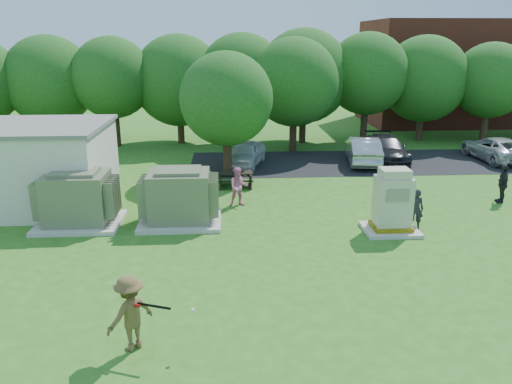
{
  "coord_description": "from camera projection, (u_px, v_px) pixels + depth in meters",
  "views": [
    {
      "loc": [
        -1.04,
        -13.16,
        6.59
      ],
      "look_at": [
        0.0,
        4.0,
        1.3
      ],
      "focal_mm": 35.0,
      "sensor_mm": 36.0,
      "label": 1
    }
  ],
  "objects": [
    {
      "name": "ground",
      "position": [
        264.0,
        275.0,
        14.56
      ],
      "size": [
        120.0,
        120.0,
        0.0
      ],
      "primitive_type": "plane",
      "color": "#2D6619",
      "rests_on": "ground"
    },
    {
      "name": "car_silver_b",
      "position": [
        495.0,
        149.0,
        28.16
      ],
      "size": [
        2.38,
        4.82,
        1.32
      ],
      "primitive_type": "imported",
      "rotation": [
        0.0,
        0.0,
        3.18
      ],
      "color": "silver",
      "rests_on": "ground"
    },
    {
      "name": "picnic_table",
      "position": [
        235.0,
        178.0,
        23.1
      ],
      "size": [
        1.61,
        1.21,
        0.69
      ],
      "color": "black",
      "rests_on": "ground"
    },
    {
      "name": "tree_row",
      "position": [
        270.0,
        80.0,
        31.09
      ],
      "size": [
        41.3,
        13.3,
        7.3
      ],
      "color": "#47301E",
      "rests_on": "ground"
    },
    {
      "name": "transformer_left",
      "position": [
        78.0,
        200.0,
        18.19
      ],
      "size": [
        3.0,
        2.4,
        2.07
      ],
      "color": "beige",
      "rests_on": "ground"
    },
    {
      "name": "car_silver_a",
      "position": [
        363.0,
        150.0,
        27.38
      ],
      "size": [
        2.19,
        4.67,
        1.48
      ],
      "primitive_type": "imported",
      "rotation": [
        0.0,
        0.0,
        3.0
      ],
      "color": "#A3A3A8",
      "rests_on": "ground"
    },
    {
      "name": "brick_building",
      "position": [
        461.0,
        72.0,
        40.18
      ],
      "size": [
        15.0,
        8.0,
        8.0
      ],
      "primitive_type": "cube",
      "color": "maroon",
      "rests_on": "ground"
    },
    {
      "name": "batting_equipment",
      "position": [
        156.0,
        306.0,
        10.65
      ],
      "size": [
        1.37,
        0.34,
        0.24
      ],
      "color": "black",
      "rests_on": "ground"
    },
    {
      "name": "person_walking_right",
      "position": [
        503.0,
        184.0,
        20.78
      ],
      "size": [
        0.59,
        1.01,
        1.62
      ],
      "primitive_type": "imported",
      "rotation": [
        0.0,
        0.0,
        4.5
      ],
      "color": "black",
      "rests_on": "ground"
    },
    {
      "name": "car_white",
      "position": [
        246.0,
        154.0,
        26.9
      ],
      "size": [
        2.63,
        4.18,
        1.33
      ],
      "primitive_type": "imported",
      "rotation": [
        0.0,
        0.0,
        -0.3
      ],
      "color": "silver",
      "rests_on": "ground"
    },
    {
      "name": "transformer_right",
      "position": [
        180.0,
        198.0,
        18.4
      ],
      "size": [
        3.0,
        2.4,
        2.07
      ],
      "color": "beige",
      "rests_on": "ground"
    },
    {
      "name": "person_by_generator",
      "position": [
        416.0,
        209.0,
        17.92
      ],
      "size": [
        0.64,
        0.54,
        1.48
      ],
      "primitive_type": "imported",
      "rotation": [
        0.0,
        0.0,
        2.74
      ],
      "color": "black",
      "rests_on": "ground"
    },
    {
      "name": "batter",
      "position": [
        130.0,
        313.0,
        10.85
      ],
      "size": [
        1.27,
        1.24,
        1.75
      ],
      "primitive_type": "imported",
      "rotation": [
        0.0,
        0.0,
        3.88
      ],
      "color": "brown",
      "rests_on": "ground"
    },
    {
      "name": "parking_strip",
      "position": [
        371.0,
        162.0,
        27.84
      ],
      "size": [
        20.0,
        6.0,
        0.01
      ],
      "primitive_type": "cube",
      "color": "#232326",
      "rests_on": "ground"
    },
    {
      "name": "generator_cabinet",
      "position": [
        392.0,
        205.0,
        17.53
      ],
      "size": [
        1.9,
        1.55,
        2.31
      ],
      "color": "beige",
      "rests_on": "ground"
    },
    {
      "name": "car_dark",
      "position": [
        386.0,
        149.0,
        28.05
      ],
      "size": [
        2.13,
        4.77,
        1.36
      ],
      "primitive_type": "imported",
      "rotation": [
        0.0,
        0.0,
        -0.05
      ],
      "color": "black",
      "rests_on": "ground"
    },
    {
      "name": "person_at_picnic",
      "position": [
        239.0,
        187.0,
        20.34
      ],
      "size": [
        0.86,
        0.71,
        1.62
      ],
      "primitive_type": "imported",
      "rotation": [
        0.0,
        0.0,
        0.13
      ],
      "color": "pink",
      "rests_on": "ground"
    }
  ]
}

